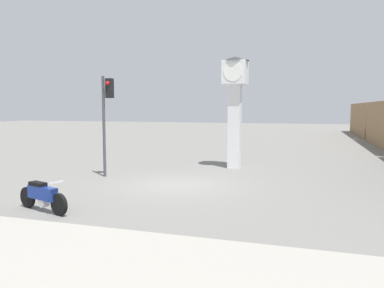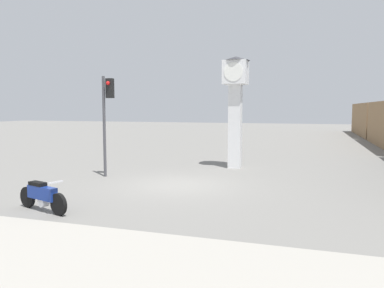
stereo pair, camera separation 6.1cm
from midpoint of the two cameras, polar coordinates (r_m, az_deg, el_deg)
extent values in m
plane|color=slate|center=(14.08, -1.94, -6.28)|extent=(120.00, 120.00, 0.00)
cylinder|color=black|center=(10.74, -19.51, -8.66)|extent=(0.61, 0.28, 0.61)
cylinder|color=black|center=(11.92, -23.63, -7.41)|extent=(0.61, 0.28, 0.61)
cube|color=navy|center=(11.27, -21.72, -6.91)|extent=(1.13, 0.54, 0.36)
cube|color=black|center=(11.39, -22.32, -5.61)|extent=(0.61, 0.39, 0.10)
cylinder|color=silver|center=(11.29, -21.53, -8.20)|extent=(0.33, 0.28, 0.28)
cube|color=silver|center=(10.70, -19.95, -5.52)|extent=(0.19, 0.44, 0.04)
cube|color=white|center=(18.06, 6.68, 2.67)|extent=(0.58, 0.58, 4.00)
cube|color=white|center=(18.12, 6.77, 10.75)|extent=(1.10, 1.10, 1.10)
cylinder|color=white|center=(17.57, 6.43, 10.92)|extent=(0.88, 0.02, 0.88)
cone|color=#333338|center=(18.19, 6.80, 12.79)|extent=(1.32, 1.32, 0.20)
cube|color=olive|center=(44.27, 25.82, 3.40)|extent=(2.80, 12.85, 3.40)
cylinder|color=#47474C|center=(16.02, -13.12, 2.55)|extent=(0.12, 0.12, 4.19)
cube|color=black|center=(15.88, -12.30, 8.30)|extent=(0.28, 0.24, 0.80)
sphere|color=red|center=(15.76, -12.59, 9.04)|extent=(0.16, 0.16, 0.16)
camera|label=1|loc=(0.03, -89.87, 0.01)|focal=35.00mm
camera|label=2|loc=(0.03, 90.13, -0.01)|focal=35.00mm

